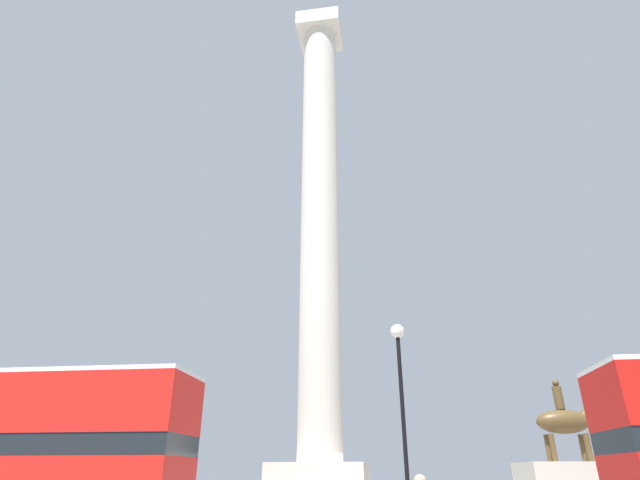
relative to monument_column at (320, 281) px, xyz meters
The scene contains 3 objects.
monument_column is the anchor object (origin of this frame).
bus_a 12.30m from the monument_column, 141.61° to the right, with size 10.41×2.99×4.48m.
street_lamp 6.50m from the monument_column, 35.20° to the right, with size 0.50×0.50×6.71m.
Camera 1 is at (3.08, -20.03, 1.79)m, focal length 28.00 mm.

